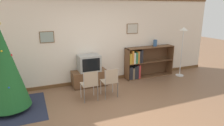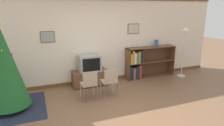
% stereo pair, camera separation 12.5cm
% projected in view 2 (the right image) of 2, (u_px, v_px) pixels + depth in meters
% --- Properties ---
extents(ground_plane, '(24.00, 24.00, 0.00)m').
position_uv_depth(ground_plane, '(122.00, 115.00, 4.55)').
color(ground_plane, brown).
extents(wall_back, '(9.04, 0.11, 2.70)m').
position_uv_depth(wall_back, '(93.00, 41.00, 6.29)').
color(wall_back, silver).
rests_on(wall_back, ground_plane).
extents(area_rug, '(1.60, 1.61, 0.01)m').
position_uv_depth(area_rug, '(11.00, 109.00, 4.82)').
color(area_rug, '#23283D').
rests_on(area_rug, ground_plane).
extents(christmas_tree, '(0.97, 0.97, 2.08)m').
position_uv_depth(christmas_tree, '(5.00, 68.00, 4.55)').
color(christmas_tree, maroon).
rests_on(christmas_tree, area_rug).
extents(tv_console, '(1.07, 0.49, 0.49)m').
position_uv_depth(tv_console, '(90.00, 78.00, 6.23)').
color(tv_console, '#4C311E').
rests_on(tv_console, ground_plane).
extents(television, '(0.65, 0.48, 0.50)m').
position_uv_depth(television, '(90.00, 63.00, 6.09)').
color(television, '#9E9E99').
rests_on(television, tv_console).
extents(folding_chair_left, '(0.40, 0.40, 0.82)m').
position_uv_depth(folding_chair_left, '(89.00, 83.00, 5.15)').
color(folding_chair_left, tan).
rests_on(folding_chair_left, ground_plane).
extents(folding_chair_right, '(0.40, 0.40, 0.82)m').
position_uv_depth(folding_chair_right, '(110.00, 81.00, 5.35)').
color(folding_chair_right, tan).
rests_on(folding_chair_right, ground_plane).
extents(bookshelf, '(1.80, 0.36, 1.07)m').
position_uv_depth(bookshelf, '(142.00, 63.00, 6.88)').
color(bookshelf, brown).
rests_on(bookshelf, ground_plane).
extents(vase, '(0.13, 0.13, 0.23)m').
position_uv_depth(vase, '(156.00, 43.00, 6.93)').
color(vase, '#335684').
rests_on(vase, bookshelf).
extents(standing_lamp, '(0.28, 0.28, 1.74)m').
position_uv_depth(standing_lamp, '(184.00, 39.00, 6.80)').
color(standing_lamp, silver).
rests_on(standing_lamp, ground_plane).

